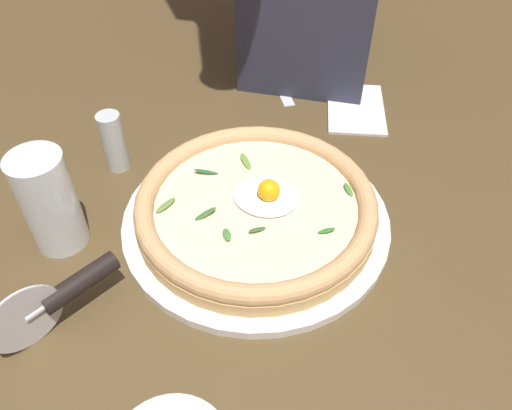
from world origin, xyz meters
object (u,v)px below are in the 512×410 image
object	(u,v)px
pizza_cutter	(63,294)
pepper_shaker	(114,142)
table_knife	(268,59)
drinking_glass	(51,208)
pizza	(256,206)
folded_napkin	(355,107)

from	to	relation	value
pizza_cutter	pepper_shaker	bearing A→B (deg)	-65.76
table_knife	drinking_glass	xyz separation A→B (m)	(0.05, 0.51, 0.05)
pizza_cutter	drinking_glass	bearing A→B (deg)	-45.49
pizza	pepper_shaker	bearing A→B (deg)	-4.65
drinking_glass	pepper_shaker	size ratio (longest dim) A/B	1.48
drinking_glass	folded_napkin	size ratio (longest dim) A/B	0.92
drinking_glass	folded_napkin	world-z (taller)	drinking_glass
folded_napkin	pepper_shaker	size ratio (longest dim) A/B	1.62
pizza_cutter	folded_napkin	world-z (taller)	pizza_cutter
pepper_shaker	table_knife	bearing A→B (deg)	-100.93
pizza	folded_napkin	world-z (taller)	pizza
table_knife	pizza	bearing A→B (deg)	111.92
pizza_cutter	table_knife	xyz separation A→B (m)	(0.03, -0.59, -0.04)
drinking_glass	table_knife	bearing A→B (deg)	-95.63
table_knife	pepper_shaker	world-z (taller)	pepper_shaker
pizza_cutter	table_knife	world-z (taller)	pizza_cutter
pizza_cutter	drinking_glass	xyz separation A→B (m)	(0.08, -0.08, 0.01)
pizza_cutter	drinking_glass	distance (m)	0.12
table_knife	drinking_glass	world-z (taller)	drinking_glass
table_knife	pizza_cutter	bearing A→B (deg)	93.10
pizza_cutter	folded_napkin	bearing A→B (deg)	-107.54
pizza	pizza_cutter	size ratio (longest dim) A/B	2.10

